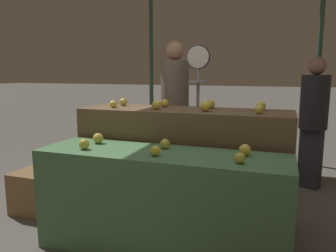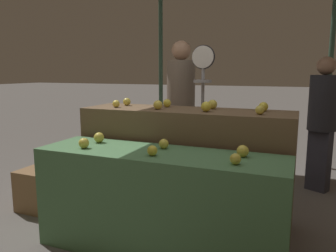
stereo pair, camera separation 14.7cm
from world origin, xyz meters
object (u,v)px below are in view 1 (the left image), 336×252
at_px(wooden_crate_side, 38,191).
at_px(person_vendor_at_scale, 175,102).
at_px(person_customer_left, 314,114).
at_px(produce_scale, 198,89).

bearing_deg(wooden_crate_side, person_vendor_at_scale, 51.67).
relative_size(person_customer_left, wooden_crate_side, 3.75).
height_order(produce_scale, person_customer_left, produce_scale).
bearing_deg(produce_scale, person_customer_left, 27.70).
bearing_deg(person_vendor_at_scale, wooden_crate_side, 32.30).
xyz_separation_m(person_customer_left, wooden_crate_side, (-2.64, -1.66, -0.70)).
bearing_deg(person_vendor_at_scale, produce_scale, 121.31).
height_order(produce_scale, wooden_crate_side, produce_scale).
xyz_separation_m(produce_scale, person_customer_left, (1.25, 0.66, -0.31)).
bearing_deg(produce_scale, person_vendor_at_scale, 140.68).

